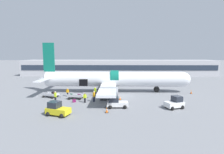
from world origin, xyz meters
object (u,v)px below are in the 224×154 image
object	(u,v)px
ground_crew_loader_b	(68,92)
ground_crew_helper	(95,91)
airplane	(112,80)
ground_crew_driver	(94,96)
baggage_tug_mid	(175,103)
ground_crew_supervisor	(85,98)
baggage_tug_rear	(57,109)
suitcase_on_tarmac_upright	(74,101)
baggage_tug_lead	(116,103)
baggage_cart_loading	(76,96)
ground_crew_loader_a	(55,96)
baggage_cart_queued	(51,95)

from	to	relation	value
ground_crew_loader_b	ground_crew_helper	distance (m)	5.18
airplane	ground_crew_driver	xyz separation A→B (m)	(-2.90, -7.80, -1.67)
ground_crew_driver	baggage_tug_mid	bearing A→B (deg)	-15.58
airplane	ground_crew_supervisor	world-z (taller)	airplane
airplane	baggage_tug_rear	world-z (taller)	airplane
suitcase_on_tarmac_upright	baggage_tug_lead	bearing A→B (deg)	-21.56
baggage_cart_loading	ground_crew_loader_a	distance (m)	3.74
ground_crew_loader_b	ground_crew_driver	xyz separation A→B (m)	(5.46, -3.75, 0.12)
baggage_tug_rear	ground_crew_driver	bearing A→B (deg)	59.62
ground_crew_loader_a	ground_crew_driver	size ratio (longest dim) A/B	0.99
baggage_cart_queued	ground_crew_loader_b	world-z (taller)	ground_crew_loader_b
ground_crew_loader_a	ground_crew_helper	distance (m)	7.53
baggage_tug_mid	ground_crew_supervisor	world-z (taller)	baggage_tug_mid
baggage_cart_loading	ground_crew_helper	distance (m)	3.84
baggage_tug_mid	ground_crew_supervisor	size ratio (longest dim) A/B	1.90
ground_crew_loader_b	baggage_tug_rear	bearing A→B (deg)	-81.70
baggage_tug_mid	baggage_tug_rear	distance (m)	16.53
airplane	suitcase_on_tarmac_upright	world-z (taller)	airplane
ground_crew_supervisor	ground_crew_driver	bearing A→B (deg)	23.89
baggage_tug_mid	ground_crew_driver	bearing A→B (deg)	164.42
baggage_cart_queued	ground_crew_loader_b	distance (m)	2.95
baggage_tug_lead	baggage_tug_mid	xyz separation A→B (m)	(8.55, -0.19, 0.08)
baggage_cart_queued	ground_crew_loader_a	xyz separation A→B (m)	(1.85, -3.11, 0.49)
baggage_tug_rear	ground_crew_loader_b	distance (m)	10.57
baggage_cart_queued	suitcase_on_tarmac_upright	size ratio (longest dim) A/B	6.05
baggage_tug_rear	suitcase_on_tarmac_upright	bearing A→B (deg)	83.44
baggage_tug_mid	ground_crew_loader_b	xyz separation A→B (m)	(-17.72, 7.17, 0.06)
baggage_tug_mid	baggage_cart_queued	xyz separation A→B (m)	(-20.53, 6.31, -0.31)
ground_crew_supervisor	ground_crew_helper	world-z (taller)	ground_crew_helper
airplane	ground_crew_loader_a	size ratio (longest dim) A/B	17.83
ground_crew_supervisor	suitcase_on_tarmac_upright	size ratio (longest dim) A/B	2.55
ground_crew_driver	ground_crew_helper	size ratio (longest dim) A/B	1.03
ground_crew_loader_a	ground_crew_helper	world-z (taller)	ground_crew_loader_a
airplane	baggage_tug_mid	xyz separation A→B (m)	(9.36, -11.22, -1.86)
ground_crew_loader_a	ground_crew_loader_b	bearing A→B (deg)	76.53
baggage_cart_queued	ground_crew_loader_a	world-z (taller)	ground_crew_loader_a
airplane	ground_crew_loader_b	distance (m)	9.46
ground_crew_loader_b	ground_crew_supervisor	xyz separation A→B (m)	(4.05, -4.37, 0.03)
ground_crew_loader_a	suitcase_on_tarmac_upright	xyz separation A→B (m)	(3.19, -0.27, -0.67)
baggage_tug_rear	suitcase_on_tarmac_upright	world-z (taller)	baggage_tug_rear
ground_crew_driver	ground_crew_helper	distance (m)	4.17
baggage_tug_lead	ground_crew_supervisor	world-z (taller)	ground_crew_supervisor
ground_crew_helper	suitcase_on_tarmac_upright	bearing A→B (deg)	-122.15
baggage_tug_mid	airplane	bearing A→B (deg)	129.84
ground_crew_loader_a	suitcase_on_tarmac_upright	bearing A→B (deg)	-4.79
airplane	ground_crew_supervisor	xyz separation A→B (m)	(-4.31, -8.43, -1.77)
ground_crew_helper	baggage_tug_rear	bearing A→B (deg)	-108.51
baggage_cart_queued	ground_crew_helper	bearing A→B (deg)	9.09
baggage_tug_rear	ground_crew_loader_a	bearing A→B (deg)	110.88
ground_crew_loader_b	ground_crew_supervisor	distance (m)	5.96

